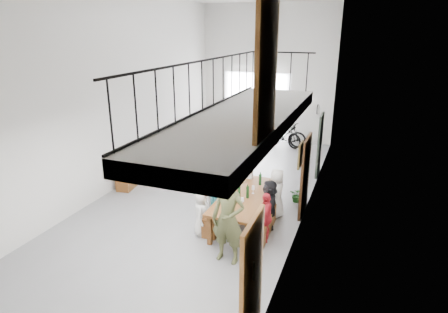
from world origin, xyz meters
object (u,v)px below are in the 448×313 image
at_px(bench_inner, 223,211).
at_px(bicycle_near, 282,134).
at_px(host_standing, 228,219).
at_px(side_bench, 135,173).
at_px(tasting_table, 245,198).
at_px(oak_barrel, 199,137).
at_px(serving_counter, 224,126).

height_order(bench_inner, bicycle_near, bicycle_near).
bearing_deg(bench_inner, host_standing, -66.75).
bearing_deg(side_bench, bench_inner, -21.33).
height_order(tasting_table, bench_inner, tasting_table).
xyz_separation_m(oak_barrel, bicycle_near, (3.06, 1.39, 0.08)).
bearing_deg(host_standing, oak_barrel, 122.57).
bearing_deg(side_bench, tasting_table, -19.68).
xyz_separation_m(serving_counter, host_standing, (3.39, -8.64, 0.45)).
distance_m(bench_inner, side_bench, 3.68).
bearing_deg(bench_inner, bicycle_near, 89.10).
bearing_deg(host_standing, serving_counter, 115.18).
relative_size(bench_inner, side_bench, 1.12).
bearing_deg(bicycle_near, oak_barrel, 140.91).
relative_size(bench_inner, serving_counter, 1.10).
height_order(serving_counter, host_standing, host_standing).
height_order(side_bench, serving_counter, serving_counter).
relative_size(bench_inner, host_standing, 1.08).
xyz_separation_m(tasting_table, bench_inner, (-0.58, 0.09, -0.47)).
relative_size(side_bench, oak_barrel, 2.25).
relative_size(tasting_table, bicycle_near, 1.37).
bearing_deg(side_bench, serving_counter, 82.53).
bearing_deg(tasting_table, host_standing, -84.21).
bearing_deg(side_bench, oak_barrel, 84.95).
height_order(bench_inner, host_standing, host_standing).
bearing_deg(bench_inner, oak_barrel, 119.07).
height_order(tasting_table, side_bench, tasting_table).
bearing_deg(bicycle_near, serving_counter, 108.80).
distance_m(side_bench, bicycle_near, 6.36).
xyz_separation_m(host_standing, bicycle_near, (-0.73, 8.27, -0.45)).
distance_m(oak_barrel, host_standing, 7.88).
distance_m(tasting_table, bicycle_near, 6.82).
bearing_deg(bench_inner, tasting_table, -10.30).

